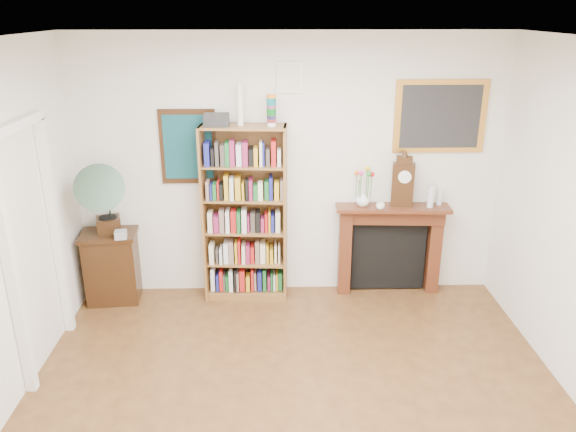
% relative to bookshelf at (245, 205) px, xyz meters
% --- Properties ---
extents(room, '(4.51, 5.01, 2.81)m').
position_rel_bookshelf_xyz_m(room, '(0.47, -2.32, 0.34)').
color(room, '#4C2C17').
rests_on(room, ground).
extents(door_casing, '(0.08, 1.02, 2.17)m').
position_rel_bookshelf_xyz_m(door_casing, '(-1.73, -1.12, 0.20)').
color(door_casing, white).
rests_on(door_casing, left_wall).
extents(teal_poster, '(0.58, 0.04, 0.78)m').
position_rel_bookshelf_xyz_m(teal_poster, '(-0.58, 0.16, 0.59)').
color(teal_poster, black).
rests_on(teal_poster, back_wall).
extents(small_picture, '(0.26, 0.04, 0.30)m').
position_rel_bookshelf_xyz_m(small_picture, '(0.47, 0.16, 1.29)').
color(small_picture, white).
rests_on(small_picture, back_wall).
extents(gilt_painting, '(0.95, 0.04, 0.75)m').
position_rel_bookshelf_xyz_m(gilt_painting, '(2.02, 0.16, 0.89)').
color(gilt_painting, '#C88833').
rests_on(gilt_painting, back_wall).
extents(bookshelf, '(0.89, 0.37, 2.19)m').
position_rel_bookshelf_xyz_m(bookshelf, '(0.00, 0.00, 0.00)').
color(bookshelf, brown).
rests_on(bookshelf, floor).
extents(side_cabinet, '(0.61, 0.47, 0.78)m').
position_rel_bookshelf_xyz_m(side_cabinet, '(-1.44, -0.05, -0.67)').
color(side_cabinet, black).
rests_on(side_cabinet, floor).
extents(fireplace, '(1.22, 0.35, 1.02)m').
position_rel_bookshelf_xyz_m(fireplace, '(1.57, 0.09, -0.47)').
color(fireplace, '#461F10').
rests_on(fireplace, floor).
extents(gramophone, '(0.64, 0.72, 0.79)m').
position_rel_bookshelf_xyz_m(gramophone, '(-1.44, -0.13, 0.17)').
color(gramophone, black).
rests_on(gramophone, side_cabinet).
extents(cd_stack, '(0.14, 0.14, 0.08)m').
position_rel_bookshelf_xyz_m(cd_stack, '(-1.27, -0.20, -0.24)').
color(cd_stack, silver).
rests_on(cd_stack, side_cabinet).
extents(mantel_clock, '(0.25, 0.17, 0.53)m').
position_rel_bookshelf_xyz_m(mantel_clock, '(1.66, 0.06, 0.21)').
color(mantel_clock, black).
rests_on(mantel_clock, fireplace).
extents(flower_vase, '(0.20, 0.20, 0.15)m').
position_rel_bookshelf_xyz_m(flower_vase, '(1.25, 0.06, 0.04)').
color(flower_vase, white).
rests_on(flower_vase, fireplace).
extents(teacup, '(0.10, 0.10, 0.07)m').
position_rel_bookshelf_xyz_m(teacup, '(1.42, -0.06, -0.01)').
color(teacup, white).
rests_on(teacup, fireplace).
extents(bottle_left, '(0.07, 0.07, 0.24)m').
position_rel_bookshelf_xyz_m(bottle_left, '(1.95, -0.00, 0.08)').
color(bottle_left, silver).
rests_on(bottle_left, fireplace).
extents(bottle_right, '(0.06, 0.06, 0.20)m').
position_rel_bookshelf_xyz_m(bottle_right, '(2.07, 0.08, 0.06)').
color(bottle_right, silver).
rests_on(bottle_right, fireplace).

